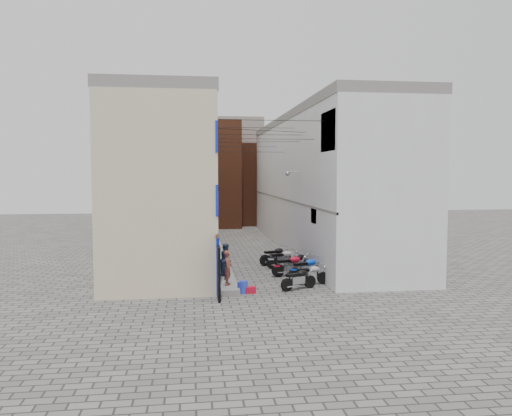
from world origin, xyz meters
name	(u,v)px	position (x,y,z in m)	size (l,w,h in m)	color
ground	(278,295)	(0.00, 0.00, 0.00)	(90.00, 90.00, 0.00)	#565451
plinth	(215,247)	(-2.05, 13.00, 0.12)	(0.90, 26.00, 0.25)	gray
building_left	(170,183)	(-4.98, 12.95, 4.50)	(5.10, 27.00, 9.00)	beige
building_right	(318,182)	(5.00, 13.00, 4.51)	(5.94, 26.00, 9.00)	white
building_far_brick_left	(208,174)	(-2.00, 28.00, 5.00)	(6.00, 6.00, 10.00)	brown
building_far_brick_right	(257,184)	(3.00, 30.00, 4.00)	(5.00, 6.00, 8.00)	brown
building_far_concrete	(225,170)	(0.00, 34.00, 5.50)	(8.00, 5.00, 11.00)	gray
far_shopfront	(231,216)	(0.00, 25.20, 1.20)	(2.00, 0.30, 2.40)	black
overhead_wires	(255,138)	(0.00, 7.64, 7.12)	(5.80, 13.02, 1.32)	black
motorcycle_a	(299,278)	(1.06, 0.84, 0.52)	(0.57, 1.81, 1.05)	black
motorcycle_b	(310,273)	(1.80, 1.71, 0.53)	(0.58, 1.83, 1.06)	#A9A9AE
motorcycle_c	(307,267)	(1.90, 2.79, 0.61)	(0.67, 2.11, 1.22)	blue
motorcycle_d	(291,264)	(1.31, 3.77, 0.59)	(0.65, 2.04, 1.18)	#AB0C25
motorcycle_e	(299,261)	(1.90, 4.68, 0.56)	(0.61, 1.93, 1.12)	black
motorcycle_f	(284,258)	(1.33, 5.84, 0.56)	(0.62, 1.95, 1.13)	#9F9FA3
motorcycle_g	(276,255)	(1.05, 6.85, 0.57)	(0.62, 1.98, 1.14)	black
person_a	(228,268)	(-2.05, 1.00, 1.01)	(0.56, 0.37, 1.53)	brown
person_b	(226,259)	(-1.96, 3.25, 1.01)	(0.74, 0.57, 1.52)	#35404F
water_jug_near	(244,287)	(-1.40, 0.50, 0.27)	(0.34, 0.34, 0.53)	blue
water_jug_far	(241,288)	(-1.52, 0.50, 0.25)	(0.31, 0.31, 0.49)	#2231AE
red_crate	(250,290)	(-1.13, 0.50, 0.14)	(0.44, 0.33, 0.28)	#B20C25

